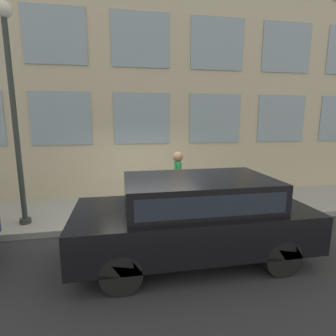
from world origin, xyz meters
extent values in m
plane|color=#2D2D30|center=(0.00, 0.00, 0.00)|extent=(80.00, 80.00, 0.00)
cube|color=#9E9B93|center=(1.31, 0.00, 0.07)|extent=(2.61, 60.00, 0.15)
cube|color=#C6B793|center=(2.76, 0.00, 5.75)|extent=(0.30, 40.00, 11.51)
cube|color=#8C9EA8|center=(2.59, -4.92, 2.67)|extent=(0.03, 1.77, 1.61)
cube|color=#8C9EA8|center=(2.59, -2.46, 2.67)|extent=(0.03, 1.77, 1.61)
cube|color=#8C9EA8|center=(2.59, 0.00, 2.67)|extent=(0.03, 1.77, 1.61)
cube|color=#8C9EA8|center=(2.59, 2.46, 2.67)|extent=(0.03, 1.77, 1.61)
cube|color=#8C9EA8|center=(2.59, -4.92, 5.03)|extent=(0.03, 1.77, 1.61)
cube|color=#8C9EA8|center=(2.59, -2.46, 5.03)|extent=(0.03, 1.77, 1.61)
cube|color=#8C9EA8|center=(2.59, 0.00, 5.03)|extent=(0.03, 1.77, 1.61)
cube|color=#8C9EA8|center=(2.59, 2.46, 5.03)|extent=(0.03, 1.77, 1.61)
cylinder|color=gray|center=(0.50, -0.20, 0.17)|extent=(0.28, 0.28, 0.04)
cylinder|color=gray|center=(0.50, -0.20, 0.43)|extent=(0.21, 0.21, 0.56)
sphere|color=slate|center=(0.50, -0.20, 0.71)|extent=(0.22, 0.22, 0.22)
cylinder|color=black|center=(0.50, -0.20, 0.77)|extent=(0.07, 0.07, 0.09)
cylinder|color=gray|center=(0.50, -0.35, 0.49)|extent=(0.09, 0.10, 0.09)
cylinder|color=gray|center=(0.50, -0.05, 0.49)|extent=(0.09, 0.10, 0.09)
cylinder|color=navy|center=(0.53, -0.74, 0.55)|extent=(0.12, 0.12, 0.81)
cylinder|color=navy|center=(0.70, -0.74, 0.55)|extent=(0.12, 0.12, 0.81)
cube|color=#268C4C|center=(0.62, -0.74, 1.26)|extent=(0.22, 0.15, 0.60)
cylinder|color=#268C4C|center=(0.46, -0.74, 1.27)|extent=(0.09, 0.09, 0.57)
cylinder|color=#268C4C|center=(0.77, -0.74, 1.27)|extent=(0.09, 0.09, 0.57)
sphere|color=#8C6647|center=(0.62, -0.74, 1.69)|extent=(0.27, 0.27, 0.27)
cylinder|color=black|center=(-2.23, 0.77, 0.33)|extent=(0.24, 0.66, 0.66)
cylinder|color=black|center=(-0.55, 0.77, 0.33)|extent=(0.24, 0.66, 0.66)
cylinder|color=black|center=(-2.23, -1.94, 0.33)|extent=(0.24, 0.66, 0.66)
cylinder|color=black|center=(-0.55, -1.94, 0.33)|extent=(0.24, 0.66, 0.66)
cube|color=black|center=(-1.39, -0.58, 0.68)|extent=(1.92, 4.37, 0.70)
cube|color=black|center=(-1.39, -0.69, 1.31)|extent=(1.69, 2.71, 0.55)
cube|color=#1E232D|center=(-1.39, -0.69, 1.31)|extent=(1.70, 2.49, 0.35)
cylinder|color=#2D332D|center=(0.63, 3.06, 0.21)|extent=(0.26, 0.26, 0.12)
cylinder|color=#2D332D|center=(0.63, 3.06, 2.49)|extent=(0.12, 0.12, 4.68)
sphere|color=silver|center=(0.63, 3.06, 4.94)|extent=(0.36, 0.36, 0.36)
camera|label=1|loc=(-5.94, 0.72, 2.65)|focal=28.00mm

